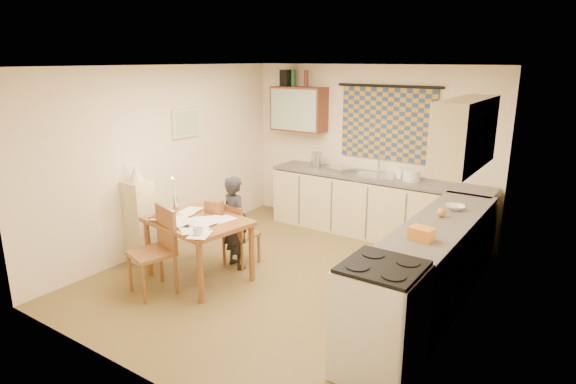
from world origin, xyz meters
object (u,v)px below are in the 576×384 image
Objects in this scene: chair_far at (241,245)px; person at (235,222)px; counter_right at (432,268)px; counter_back at (375,207)px; stove at (380,321)px; dining_table at (199,248)px; shelf_stand at (140,222)px.

chair_far is 0.69× the size of person.
counter_back is at bearing 129.75° from counter_right.
stove reaches higher than counter_right.
shelf_stand is at bearing -168.30° from dining_table.
chair_far is at bearing 84.92° from dining_table.
counter_back and counter_right have the same top height.
counter_back reaches higher than dining_table.
chair_far is at bearing -117.16° from counter_back.
chair_far is at bearing 29.37° from shelf_stand.
counter_right is 3.58× the size of chair_far.
stove is 2.60m from dining_table.
stove is at bearing -7.40° from shelf_stand.
stove is 3.57m from shelf_stand.
chair_far is (0.15, 0.59, -0.12)m from dining_table.
person reaches higher than dining_table.
counter_back is 3.35m from stove.
counter_back is 3.31× the size of stove.
dining_table is 0.62m from chair_far.
shelf_stand reaches higher than dining_table.
person is at bearing 157.04° from stove.
counter_right is 2.73× the size of shelf_stand.
counter_back is 2.20m from counter_right.
counter_right reaches higher than chair_far.
shelf_stand reaches higher than counter_right.
stove is 0.78× the size of dining_table.
shelf_stand is (-3.54, -0.89, 0.09)m from counter_right.
shelf_stand is (-0.99, -0.05, 0.16)m from dining_table.
dining_table is 1.55× the size of chair_far.
counter_back is 2.77× the size of person.
person is 1.27m from shelf_stand.
chair_far is 0.76× the size of shelf_stand.
chair_far is at bearing -72.37° from person.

